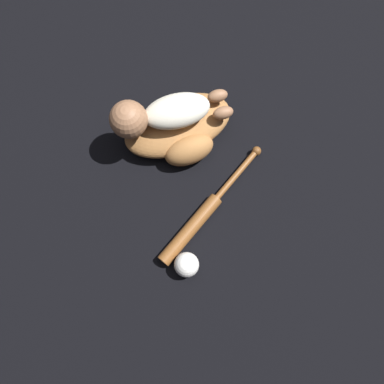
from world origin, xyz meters
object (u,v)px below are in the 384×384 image
(baseball_bat, at_px, (200,217))
(baseball_glove, at_px, (180,129))
(baseball, at_px, (187,265))
(baby_figure, at_px, (159,114))

(baseball_bat, bearing_deg, baseball_glove, -86.67)
(baseball_glove, xyz_separation_m, baseball, (0.05, 0.45, -0.01))
(baseball_glove, relative_size, baseball_bat, 1.04)
(baby_figure, relative_size, baseball_bat, 0.99)
(baseball_glove, distance_m, baseball, 0.45)
(baby_figure, distance_m, baseball, 0.47)
(baseball_glove, distance_m, baseball_bat, 0.31)
(baseball_glove, bearing_deg, baby_figure, -10.55)
(baseball_glove, bearing_deg, baseball, 83.60)
(baseball_bat, relative_size, baseball, 5.15)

